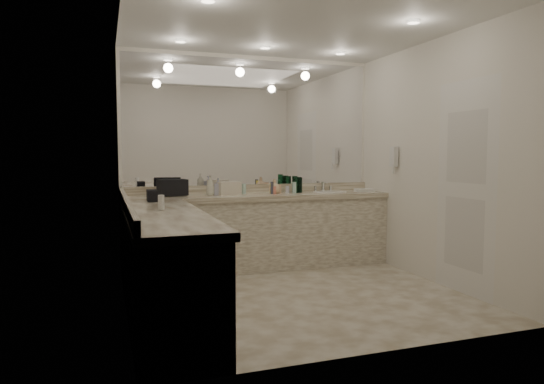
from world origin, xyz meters
name	(u,v)px	position (x,y,z in m)	size (l,w,h in m)	color
floor	(295,294)	(0.00, 0.00, 0.00)	(3.20, 3.20, 0.00)	beige
ceiling	(296,25)	(0.00, 0.00, 2.60)	(3.20, 3.20, 0.00)	white
wall_back	(251,161)	(0.00, 1.50, 1.30)	(3.20, 0.02, 2.60)	white
wall_left	(123,164)	(-1.60, 0.00, 1.30)	(0.02, 3.00, 2.60)	white
wall_right	(434,162)	(1.60, 0.00, 1.30)	(0.02, 3.00, 2.60)	white
vanity_back_base	(259,233)	(0.00, 1.20, 0.42)	(3.20, 0.60, 0.84)	silver
vanity_back_top	(259,197)	(0.00, 1.19, 0.87)	(3.20, 0.64, 0.06)	beige
vanity_left_base	(164,269)	(-1.30, -0.30, 0.42)	(0.60, 2.40, 0.84)	silver
vanity_left_top	(165,216)	(-1.29, -0.30, 0.87)	(0.64, 2.42, 0.06)	beige
backsplash_back	(252,188)	(0.00, 1.48, 0.95)	(3.20, 0.04, 0.10)	beige
backsplash_left	(126,204)	(-1.58, 0.00, 0.95)	(0.04, 3.00, 0.10)	beige
mirror_back	(252,123)	(0.00, 1.49, 1.77)	(3.12, 0.01, 1.55)	white
mirror_left	(123,108)	(-1.59, 0.00, 1.77)	(0.01, 2.92, 1.55)	white
sink	(330,193)	(0.95, 1.20, 0.90)	(0.44, 0.44, 0.03)	white
faucet	(323,186)	(0.95, 1.41, 0.97)	(0.24, 0.16, 0.14)	silver
wall_phone	(394,157)	(1.56, 0.70, 1.35)	(0.06, 0.10, 0.24)	white
door	(465,188)	(1.59, -0.50, 1.05)	(0.02, 0.82, 2.10)	white
black_toiletry_bag	(172,188)	(-1.02, 1.26, 0.99)	(0.32, 0.20, 0.18)	black
black_bag_spill	(152,196)	(-1.30, 0.69, 0.96)	(0.10, 0.21, 0.11)	black
cream_cosmetic_case	(228,188)	(-0.37, 1.23, 0.98)	(0.28, 0.17, 0.16)	beige
hand_towel	(364,190)	(1.40, 1.12, 0.92)	(0.23, 0.15, 0.04)	white
lotion_left	(161,203)	(-1.30, -0.15, 0.96)	(0.05, 0.05, 0.13)	white
soap_bottle_a	(210,186)	(-0.60, 1.19, 1.02)	(0.09, 0.09, 0.23)	beige
soap_bottle_b	(218,187)	(-0.50, 1.21, 1.00)	(0.09, 0.09, 0.20)	#AEB0CA
soap_bottle_c	(275,186)	(0.21, 1.21, 0.99)	(0.14, 0.14, 0.18)	beige
green_bottle_0	(298,185)	(0.54, 1.26, 1.00)	(0.07, 0.07, 0.20)	#124828
green_bottle_1	(295,184)	(0.48, 1.23, 1.01)	(0.07, 0.07, 0.21)	#124828
green_bottle_2	(297,185)	(0.56, 1.33, 1.00)	(0.07, 0.07, 0.19)	#124828
green_bottle_3	(299,185)	(0.55, 1.25, 1.00)	(0.07, 0.07, 0.19)	#124828
amenity_bottle_0	(244,189)	(-0.16, 1.28, 0.96)	(0.05, 0.05, 0.13)	silver
amenity_bottle_1	(294,188)	(0.46, 1.20, 0.97)	(0.05, 0.05, 0.14)	silver
amenity_bottle_2	(275,190)	(0.19, 1.17, 0.95)	(0.04, 0.04, 0.09)	#E57F66
amenity_bottle_3	(271,188)	(0.16, 1.20, 0.97)	(0.04, 0.04, 0.13)	#F2D84C
amenity_bottle_4	(167,191)	(-1.08, 1.26, 0.96)	(0.06, 0.06, 0.13)	#F2D84C
amenity_bottle_5	(287,190)	(0.38, 1.24, 0.94)	(0.05, 0.05, 0.09)	silver
amenity_bottle_6	(233,191)	(-0.31, 1.24, 0.94)	(0.06, 0.06, 0.09)	#3F3F4C
amenity_bottle_7	(279,189)	(0.28, 1.25, 0.95)	(0.06, 0.06, 0.11)	#E0B28C
amenity_bottle_8	(272,188)	(0.16, 1.17, 0.97)	(0.04, 0.04, 0.15)	#3F3F4C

